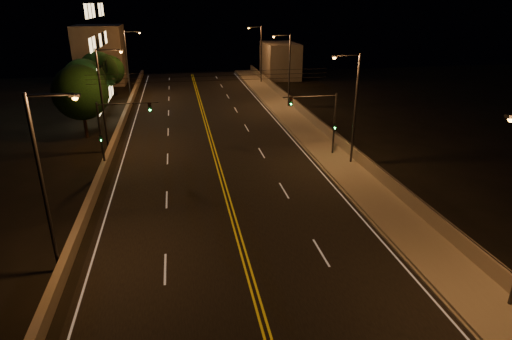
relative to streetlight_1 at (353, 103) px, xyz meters
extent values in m
cube|color=black|center=(-11.54, -3.95, -5.62)|extent=(18.00, 120.00, 0.02)
cube|color=gray|center=(-0.74, -3.95, -5.48)|extent=(3.60, 120.00, 0.30)
cube|color=gray|center=(-2.61, -3.95, -5.55)|extent=(0.14, 120.00, 0.15)
cube|color=gray|center=(0.91, -3.95, -4.83)|extent=(0.30, 120.00, 1.00)
cube|color=gray|center=(-21.37, -3.95, -5.19)|extent=(0.45, 120.00, 0.88)
cube|color=gray|center=(4.96, 47.16, -2.39)|extent=(6.00, 10.00, 6.48)
cube|color=gray|center=(-27.54, 47.12, -0.65)|extent=(8.00, 8.00, 9.95)
cylinder|color=black|center=(0.91, -3.95, -4.30)|extent=(0.06, 120.00, 0.06)
cube|color=silver|center=(-20.14, -3.95, -5.61)|extent=(0.12, 116.00, 0.00)
cube|color=silver|center=(-2.94, -3.95, -5.61)|extent=(0.12, 116.00, 0.00)
cube|color=gold|center=(-11.69, -3.95, -5.61)|extent=(0.12, 116.00, 0.00)
cube|color=gold|center=(-11.39, -3.95, -5.61)|extent=(0.12, 116.00, 0.00)
cube|color=silver|center=(-16.04, -13.45, -5.61)|extent=(0.12, 3.00, 0.00)
cube|color=silver|center=(-16.04, -4.45, -5.61)|extent=(0.12, 3.00, 0.00)
cube|color=silver|center=(-16.04, 4.55, -5.61)|extent=(0.12, 3.00, 0.00)
cube|color=silver|center=(-16.04, 13.55, -5.61)|extent=(0.12, 3.00, 0.00)
cube|color=silver|center=(-16.04, 22.55, -5.61)|extent=(0.12, 3.00, 0.00)
cube|color=silver|center=(-16.04, 31.55, -5.61)|extent=(0.12, 3.00, 0.00)
cube|color=silver|center=(-16.04, 40.55, -5.61)|extent=(0.12, 3.00, 0.00)
cube|color=silver|center=(-16.04, 49.55, -5.61)|extent=(0.12, 3.00, 0.00)
cube|color=silver|center=(-7.04, -13.45, -5.61)|extent=(0.12, 3.00, 0.00)
cube|color=silver|center=(-7.04, -4.45, -5.61)|extent=(0.12, 3.00, 0.00)
cube|color=silver|center=(-7.04, 4.55, -5.61)|extent=(0.12, 3.00, 0.00)
cube|color=silver|center=(-7.04, 13.55, -5.61)|extent=(0.12, 3.00, 0.00)
cube|color=silver|center=(-7.04, 22.55, -5.61)|extent=(0.12, 3.00, 0.00)
cube|color=silver|center=(-7.04, 31.55, -5.61)|extent=(0.12, 3.00, 0.00)
cube|color=silver|center=(-7.04, 40.55, -5.61)|extent=(0.12, 3.00, 0.00)
cube|color=silver|center=(-7.04, 49.55, -5.61)|extent=(0.12, 3.00, 0.00)
cube|color=#2D2D33|center=(-1.94, -19.79, 3.97)|extent=(0.50, 0.25, 0.14)
sphere|color=#FF9E2D|center=(-1.94, -19.79, 3.87)|extent=(0.28, 0.28, 0.28)
cylinder|color=#2D2D33|center=(0.26, 0.00, -0.72)|extent=(0.20, 0.20, 9.82)
cylinder|color=#2D2D33|center=(-0.84, 0.00, 4.04)|extent=(2.20, 0.12, 0.12)
cube|color=#2D2D33|center=(-1.94, 0.00, 3.97)|extent=(0.50, 0.25, 0.14)
sphere|color=#FF9E2D|center=(-1.94, 0.00, 3.87)|extent=(0.28, 0.28, 0.28)
cylinder|color=#2D2D33|center=(0.26, 22.42, -0.72)|extent=(0.20, 0.20, 9.82)
cylinder|color=#2D2D33|center=(-0.84, 22.42, 4.04)|extent=(2.20, 0.12, 0.12)
cube|color=#2D2D33|center=(-1.94, 22.42, 3.97)|extent=(0.50, 0.25, 0.14)
sphere|color=#FF9E2D|center=(-1.94, 22.42, 3.87)|extent=(0.28, 0.28, 0.28)
cylinder|color=#2D2D33|center=(0.26, 41.87, -0.72)|extent=(0.20, 0.20, 9.82)
cylinder|color=#2D2D33|center=(-0.84, 41.87, 4.04)|extent=(2.20, 0.12, 0.12)
cube|color=#2D2D33|center=(-1.94, 41.87, 3.97)|extent=(0.50, 0.25, 0.14)
sphere|color=#FF9E2D|center=(-1.94, 41.87, 3.87)|extent=(0.28, 0.28, 0.28)
cylinder|color=#2D2D33|center=(-21.74, -12.54, -0.72)|extent=(0.20, 0.20, 9.82)
cylinder|color=#2D2D33|center=(-20.64, -12.54, 4.04)|extent=(2.20, 0.12, 0.12)
cube|color=#2D2D33|center=(-19.54, -12.54, 3.97)|extent=(0.50, 0.25, 0.14)
sphere|color=#FF9E2D|center=(-19.54, -12.54, 3.87)|extent=(0.28, 0.28, 0.28)
cylinder|color=#2D2D33|center=(-21.74, 7.83, -0.72)|extent=(0.20, 0.20, 9.82)
cylinder|color=#2D2D33|center=(-20.64, 7.83, 4.04)|extent=(2.20, 0.12, 0.12)
cube|color=#2D2D33|center=(-19.54, 7.83, 3.97)|extent=(0.50, 0.25, 0.14)
sphere|color=#FF9E2D|center=(-19.54, 7.83, 3.87)|extent=(0.28, 0.28, 0.28)
cylinder|color=#2D2D33|center=(-21.74, 33.13, -0.72)|extent=(0.20, 0.20, 9.82)
cylinder|color=#2D2D33|center=(-20.64, 33.13, 4.04)|extent=(2.20, 0.12, 0.12)
cube|color=#2D2D33|center=(-19.54, 33.13, 3.97)|extent=(0.50, 0.25, 0.14)
sphere|color=#FF9E2D|center=(-19.54, 33.13, 3.87)|extent=(0.28, 0.28, 0.28)
cylinder|color=#2D2D33|center=(-0.54, 2.59, -2.62)|extent=(0.18, 0.18, 6.02)
cylinder|color=#2D2D33|center=(-3.04, 2.59, 0.19)|extent=(5.00, 0.10, 0.10)
cube|color=black|center=(-4.79, 2.59, -0.16)|extent=(0.28, 0.18, 0.80)
sphere|color=#19FF4C|center=(-4.79, 2.48, -0.41)|extent=(0.14, 0.14, 0.14)
cube|color=black|center=(-0.54, 2.44, -2.63)|extent=(0.22, 0.14, 0.55)
cylinder|color=#2D2D33|center=(-21.34, 2.59, -2.62)|extent=(0.18, 0.18, 6.02)
cylinder|color=#2D2D33|center=(-18.84, 2.59, 0.19)|extent=(5.00, 0.10, 0.10)
cube|color=black|center=(-17.09, 2.59, -0.16)|extent=(0.28, 0.18, 0.80)
sphere|color=#19FF4C|center=(-17.09, 2.48, -0.41)|extent=(0.14, 0.14, 0.14)
cube|color=black|center=(-21.34, 2.44, -2.63)|extent=(0.22, 0.14, 0.55)
cylinder|color=black|center=(-11.54, 5.55, 1.37)|extent=(22.00, 0.03, 0.03)
cylinder|color=black|center=(-11.54, 5.55, 1.77)|extent=(22.00, 0.03, 0.03)
cylinder|color=black|center=(-11.54, 5.55, 2.17)|extent=(22.00, 0.03, 0.03)
cylinder|color=black|center=(-24.65, 13.02, -4.27)|extent=(0.36, 0.36, 2.71)
sphere|color=black|center=(-24.65, 13.02, -0.74)|extent=(5.72, 5.72, 5.72)
cylinder|color=black|center=(-26.04, 22.65, -4.36)|extent=(0.36, 0.36, 2.53)
sphere|color=black|center=(-26.04, 22.65, -1.06)|extent=(5.34, 5.34, 5.34)
cylinder|color=black|center=(-25.44, 30.17, -4.35)|extent=(0.36, 0.36, 2.55)
sphere|color=black|center=(-25.44, 30.17, -1.03)|extent=(5.38, 5.38, 5.38)
cylinder|color=black|center=(-24.75, 35.42, -4.54)|extent=(0.36, 0.36, 2.17)
sphere|color=black|center=(-24.75, 35.42, -1.71)|extent=(4.59, 4.59, 4.59)
camera|label=1|loc=(-14.73, -33.96, 8.15)|focal=30.00mm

